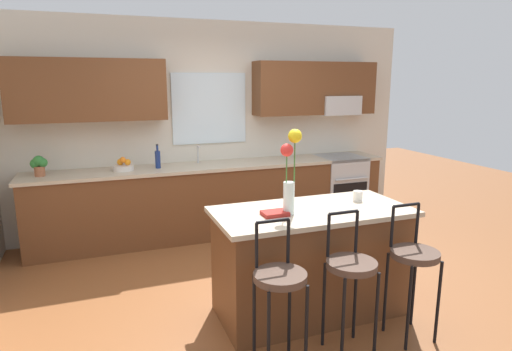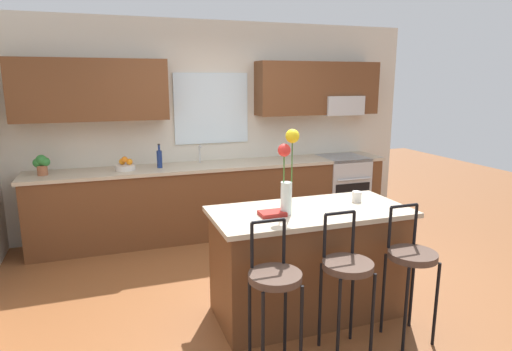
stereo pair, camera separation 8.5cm
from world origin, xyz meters
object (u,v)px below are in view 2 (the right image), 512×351
oven_range (341,188)px  fruit_bowl_oranges (125,166)px  bar_stool_near (275,283)px  bottle_olive_oil (159,158)px  potted_plant_small (42,164)px  mug_ceramic (357,196)px  kitchen_island (309,261)px  flower_vase (288,170)px  bar_stool_far (411,261)px  cookbook (272,213)px  bar_stool_middle (347,272)px

oven_range → fruit_bowl_oranges: (-2.91, 0.03, 0.51)m
bar_stool_near → bottle_olive_oil: (-0.40, 2.79, 0.40)m
potted_plant_small → mug_ceramic: bearing=-37.6°
potted_plant_small → kitchen_island: bearing=-44.3°
flower_vase → oven_range: bearing=51.0°
kitchen_island → potted_plant_small: 3.18m
oven_range → bar_stool_far: 2.95m
cookbook → potted_plant_small: 2.92m
cookbook → oven_range: bearing=49.0°
oven_range → bar_stool_far: bearing=-110.1°
bar_stool_near → mug_ceramic: size_ratio=11.58×
oven_range → kitchen_island: (-1.56, -2.16, 0.00)m
cookbook → bar_stool_near: bearing=-109.4°
fruit_bowl_oranges → mug_ceramic: bearing=-48.8°
flower_vase → cookbook: (-0.13, 0.00, -0.34)m
bar_stool_near → cookbook: 0.66m
flower_vase → kitchen_island: bearing=11.6°
cookbook → potted_plant_small: size_ratio=0.87×
bar_stool_far → cookbook: (-0.90, 0.56, 0.30)m
kitchen_island → bar_stool_middle: bar_stool_middle is taller
kitchen_island → cookbook: bearing=-172.6°
kitchen_island → cookbook: size_ratio=8.16×
flower_vase → bottle_olive_oil: bearing=107.8°
mug_ceramic → potted_plant_small: potted_plant_small is taller
bar_stool_middle → cookbook: size_ratio=5.21×
fruit_bowl_oranges → cookbook: bearing=-66.0°
bar_stool_near → fruit_bowl_oranges: size_ratio=4.34×
bar_stool_far → bottle_olive_oil: bearing=118.2°
bar_stool_near → kitchen_island: bearing=47.7°
kitchen_island → fruit_bowl_oranges: bearing=121.6°
bar_stool_near → bottle_olive_oil: bearing=98.1°
bar_stool_far → fruit_bowl_oranges: 3.40m
bar_stool_near → cookbook: size_ratio=5.21×
mug_ceramic → bottle_olive_oil: size_ratio=0.31×
bar_stool_far → fruit_bowl_oranges: size_ratio=4.34×
oven_range → mug_ceramic: (-1.07, -2.07, 0.51)m
fruit_bowl_oranges → bar_stool_far: bearing=-55.8°
kitchen_island → bar_stool_far: 0.83m
cookbook → flower_vase: bearing=-0.4°
bar_stool_middle → potted_plant_small: bearing=128.7°
cookbook → kitchen_island: bearing=7.4°
cookbook → potted_plant_small: potted_plant_small is taller
bottle_olive_oil → bar_stool_near: bearing=-81.9°
bar_stool_near → fruit_bowl_oranges: bearing=106.0°
oven_range → mug_ceramic: 2.39m
oven_range → potted_plant_small: 3.85m
bar_stool_far → mug_ceramic: size_ratio=11.58×
kitchen_island → flower_vase: (-0.23, -0.05, 0.82)m
bar_stool_near → cookbook: bearing=70.6°
oven_range → cookbook: bearing=-131.0°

